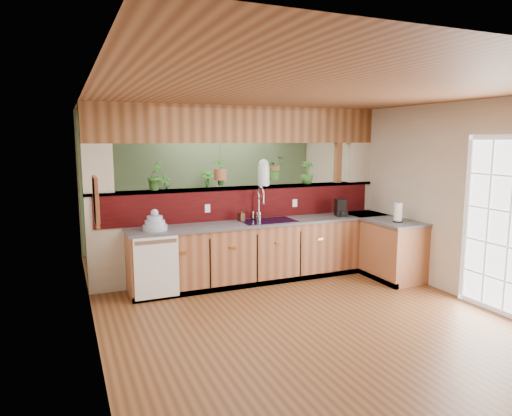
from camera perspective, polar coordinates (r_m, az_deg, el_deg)
name	(u,v)px	position (r m, az deg, el deg)	size (l,w,h in m)	color
ground	(281,302)	(6.09, 3.16, -11.64)	(4.60, 7.00, 0.01)	brown
ceiling	(283,98)	(5.74, 3.38, 13.51)	(4.60, 7.00, 0.01)	brown
wall_back	(203,181)	(9.03, -6.65, 3.40)	(4.60, 0.02, 2.60)	beige
wall_left	(89,215)	(5.19, -20.13, -0.87)	(0.02, 7.00, 2.60)	beige
wall_right	(423,195)	(7.10, 20.16, 1.54)	(0.02, 7.00, 2.60)	beige
pass_through_partition	(245,199)	(7.02, -1.40, 1.10)	(4.60, 0.21, 2.60)	beige
pass_through_ledge	(243,188)	(6.99, -1.64, 2.54)	(4.60, 0.21, 0.04)	brown
header_beam	(243,125)	(6.96, -1.68, 10.39)	(4.60, 0.15, 0.55)	brown
sage_backwall	(203,181)	(9.01, -6.61, 3.39)	(4.55, 0.02, 2.55)	#57714D
countertop	(305,248)	(7.08, 6.18, -5.01)	(4.14, 1.52, 0.90)	brown
dishwasher	(157,267)	(6.11, -12.31, -7.28)	(0.58, 0.03, 0.82)	white
navy_sink	(268,226)	(6.83, 1.48, -2.26)	(0.82, 0.50, 0.18)	black
french_door	(498,228)	(6.24, 28.02, -2.18)	(0.06, 1.02, 2.16)	white
framed_print	(96,201)	(4.37, -19.36, 0.79)	(0.04, 0.35, 0.45)	brown
faucet	(260,202)	(6.88, 0.47, 0.80)	(0.22, 0.22, 0.51)	#B7B7B2
dish_stack	(155,224)	(6.25, -12.52, -1.92)	(0.33, 0.33, 0.29)	#9FB4CD
soap_dispenser	(241,215)	(6.79, -1.86, -0.88)	(0.08, 0.08, 0.18)	#3A2215
coffee_maker	(341,208)	(7.34, 10.53, -0.03)	(0.14, 0.24, 0.27)	black
paper_towel	(398,213)	(7.01, 17.34, -0.56)	(0.14, 0.14, 0.30)	black
glass_jar	(264,172)	(7.11, 0.97, 4.47)	(0.18, 0.18, 0.41)	silver
ledge_plant_left	(155,176)	(6.61, -12.47, 3.99)	(0.23, 0.19, 0.42)	#2D6322
ledge_plant_right	(307,173)	(7.46, 6.41, 4.43)	(0.20, 0.20, 0.37)	#2D6322
hanging_plant_a	(220,163)	(6.84, -4.48, 5.60)	(0.25, 0.21, 0.55)	brown
hanging_plant_b	(274,158)	(7.17, 2.30, 6.26)	(0.40, 0.37, 0.51)	brown
shelving_console	(194,224)	(8.82, -7.79, -1.98)	(1.49, 0.40, 0.99)	black
shelf_plant_a	(165,187)	(8.60, -11.31, 2.53)	(0.24, 0.16, 0.45)	#2D6322
shelf_plant_b	(208,184)	(8.80, -6.06, 2.97)	(0.29, 0.29, 0.51)	#2D6322
floor_plant	(276,232)	(8.63, 2.49, -3.03)	(0.67, 0.58, 0.74)	#2D6322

